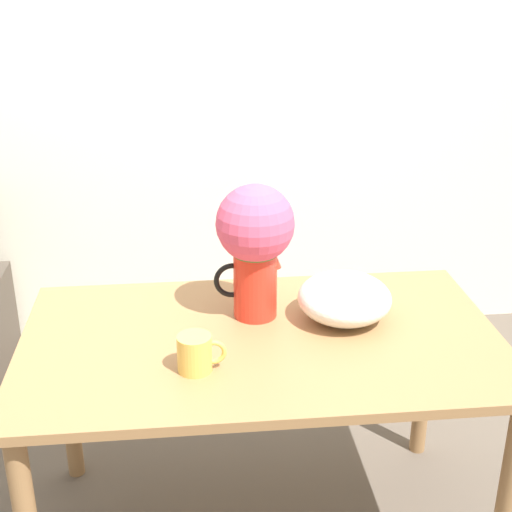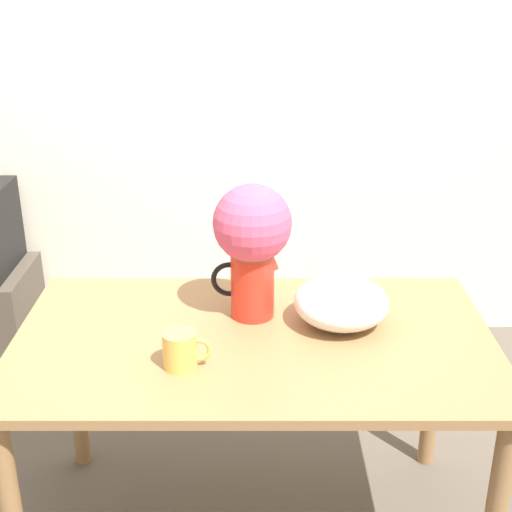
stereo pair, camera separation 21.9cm
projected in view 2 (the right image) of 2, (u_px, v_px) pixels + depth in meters
wall_back at (225, 75)px, 3.28m from camera, size 8.00×0.05×2.60m
table at (257, 365)px, 2.18m from camera, size 1.45×0.84×0.75m
flower_vase at (255, 238)px, 2.17m from camera, size 0.25×0.24×0.43m
coffee_mug at (184, 349)px, 1.97m from camera, size 0.13×0.10×0.11m
white_bowl at (344, 302)px, 2.19m from camera, size 0.29×0.29×0.14m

